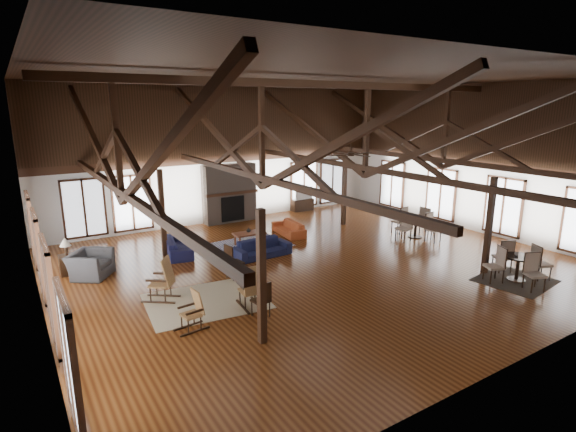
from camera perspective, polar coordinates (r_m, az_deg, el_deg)
floor at (r=15.07m, az=3.59°, el=-6.06°), size 16.00×16.00×0.00m
ceiling at (r=14.20m, az=3.97°, el=17.36°), size 16.00×14.00×0.02m
wall_back at (r=20.36m, az=-7.99°, el=7.73°), size 16.00×0.02×6.00m
wall_front at (r=9.70m, az=28.86°, el=-0.56°), size 16.00×0.02×6.00m
wall_left at (r=11.65m, az=-30.00°, el=1.47°), size 0.02×14.00×6.00m
wall_right at (r=20.07m, az=22.72°, el=6.71°), size 0.02×14.00×6.00m
roof_truss at (r=14.21m, az=3.84°, el=9.40°), size 15.60×14.07×3.14m
post_grid at (r=14.62m, az=3.68°, el=-0.43°), size 8.16×7.16×3.05m
fireplace at (r=20.31m, az=-7.44°, el=2.85°), size 2.50×0.69×2.60m
ceiling_fan at (r=13.76m, az=7.99°, el=7.92°), size 1.60×1.60×0.75m
sofa_navy_front at (r=15.68m, az=-3.32°, el=-4.10°), size 2.07×0.89×0.60m
sofa_navy_left at (r=16.37m, az=-13.80°, el=-3.72°), size 2.13×1.15×0.59m
sofa_orange at (r=18.28m, az=0.08°, el=-1.55°), size 1.90×0.90×0.54m
coffee_table at (r=17.04m, az=-4.93°, el=-2.29°), size 1.22×0.64×0.46m
vase at (r=17.06m, az=-5.03°, el=-1.76°), size 0.19×0.19×0.18m
armchair at (r=15.10m, az=-23.80°, el=-5.64°), size 1.56×1.59×0.78m
side_table_lamp at (r=15.58m, az=-26.23°, el=-5.09°), size 0.47×0.47×1.19m
rocking_chair_a at (r=12.59m, az=-15.47°, el=-7.88°), size 1.05×0.96×1.21m
rocking_chair_b at (r=11.74m, az=-4.66°, el=-9.14°), size 0.57×0.95×1.16m
rocking_chair_c at (r=10.96m, az=-11.83°, el=-11.68°), size 0.79×0.48×0.97m
side_chair_a at (r=13.67m, az=-7.16°, el=-5.47°), size 0.51×0.51×1.08m
side_chair_b at (r=11.23m, az=-3.24°, el=-10.27°), size 0.44×0.44×0.93m
cafe_table_near at (r=15.15m, az=27.18°, el=-5.40°), size 2.04×2.04×1.06m
cafe_table_far at (r=18.55m, az=15.92°, el=-0.95°), size 2.16×2.16×1.11m
cup_near at (r=15.11m, az=27.02°, el=-4.30°), size 0.13×0.13×0.09m
cup_far at (r=18.52m, az=16.27°, el=-0.07°), size 0.16×0.16×0.10m
tv_console at (r=22.52m, az=1.81°, el=1.45°), size 1.16×0.43×0.58m
television at (r=22.41m, az=1.87°, el=2.93°), size 1.05×0.24×0.60m
rug_tan at (r=12.49m, az=-10.37°, el=-10.58°), size 3.31×2.73×0.01m
rug_navy at (r=17.02m, az=-5.09°, el=-3.71°), size 3.04×2.37×0.01m
rug_dark at (r=15.27m, az=26.85°, el=-7.30°), size 2.28×2.12×0.01m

